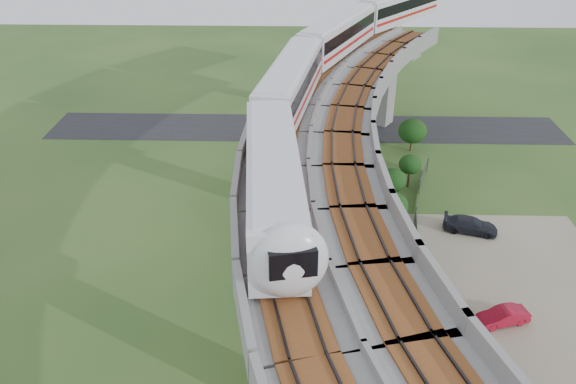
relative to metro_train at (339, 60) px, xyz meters
The scene contains 16 objects.
ground 20.55m from the metro_train, 99.10° to the right, with size 160.00×160.00×0.00m, color #2C5020.
dirt_lot 24.78m from the metro_train, 58.02° to the right, with size 18.00×26.00×0.04m, color #7F735C.
asphalt_road 18.62m from the metro_train, 100.73° to the left, with size 60.00×8.00×0.03m, color #232326.
viaduct 16.62m from the metro_train, 85.64° to the right, with size 19.58×73.98×11.40m.
metro_train is the anchor object (origin of this frame).
fence 21.19m from the metro_train, 66.26° to the right, with size 3.87×38.73×1.50m.
tree_0 15.39m from the metro_train, 41.86° to the left, with size 3.06×3.06×3.64m.
tree_1 12.21m from the metro_train, ahead, with size 2.17×2.17×3.36m.
tree_2 11.68m from the metro_train, 31.92° to the right, with size 2.47×2.47×3.37m.
tree_3 13.34m from the metro_train, 59.61° to the right, with size 2.78×2.78×3.46m.
tree_4 16.43m from the metro_train, 74.70° to the right, with size 2.61×2.61×3.47m.
tree_5 21.58m from the metro_train, 77.02° to the right, with size 2.09×2.09×3.01m.
tree_6 27.60m from the metro_train, 80.61° to the right, with size 2.68×2.68×3.10m.
car_white 25.98m from the metro_train, 68.70° to the right, with size 1.44×3.57×1.22m, color silver.
car_red 24.60m from the metro_train, 60.99° to the right, with size 1.24×3.56×1.17m, color maroon.
car_dark 17.93m from the metro_train, 35.22° to the right, with size 1.80×4.44×1.29m, color black.
Camera 1 is at (-0.49, -31.37, 26.48)m, focal length 35.00 mm.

